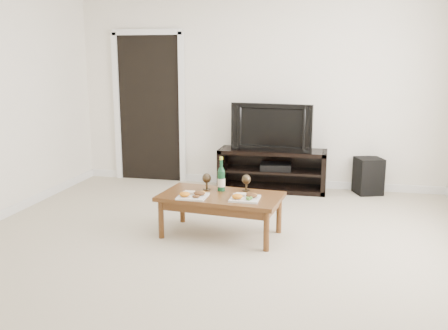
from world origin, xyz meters
TOP-DOWN VIEW (x-y plane):
  - floor at (0.00, 0.00)m, footprint 5.50×5.50m
  - back_wall at (0.00, 2.77)m, footprint 5.00×0.04m
  - doorway at (-1.55, 2.73)m, footprint 0.90×0.02m
  - media_console at (0.25, 2.50)m, footprint 1.42×0.45m
  - television at (0.25, 2.50)m, footprint 1.08×0.28m
  - av_receiver at (0.30, 2.48)m, footprint 0.42×0.33m
  - subwoofer at (1.50, 2.58)m, footprint 0.41×0.41m
  - coffee_table at (-0.03, 0.63)m, footprint 1.24×0.77m
  - plate_left at (-0.27, 0.48)m, footprint 0.27×0.27m
  - plate_right at (0.23, 0.51)m, footprint 0.27×0.27m
  - wine_bottle at (-0.06, 0.77)m, footprint 0.07×0.07m
  - goblet_left at (-0.21, 0.78)m, footprint 0.09×0.09m
  - goblet_right at (0.19, 0.82)m, footprint 0.09×0.09m

SIDE VIEW (x-z plane):
  - floor at x=0.00m, z-range 0.00..0.00m
  - coffee_table at x=-0.03m, z-range 0.00..0.42m
  - subwoofer at x=1.50m, z-range 0.00..0.47m
  - media_console at x=0.25m, z-range 0.00..0.55m
  - av_receiver at x=0.30m, z-range 0.29..0.36m
  - plate_left at x=-0.27m, z-range 0.42..0.49m
  - plate_right at x=0.23m, z-range 0.42..0.49m
  - goblet_left at x=-0.21m, z-range 0.42..0.59m
  - goblet_right at x=0.19m, z-range 0.42..0.59m
  - wine_bottle at x=-0.06m, z-range 0.42..0.77m
  - television at x=0.25m, z-range 0.55..1.17m
  - doorway at x=-1.55m, z-range 0.00..2.05m
  - back_wall at x=0.00m, z-range 0.00..2.60m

